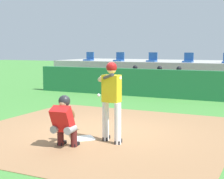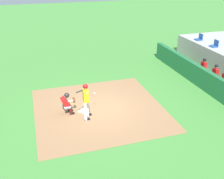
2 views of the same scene
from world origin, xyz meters
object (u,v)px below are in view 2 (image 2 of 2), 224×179
batter_at_plate (86,99)px  catcher_crouched (68,102)px  dugout_player_2 (223,80)px  stadium_seat_1 (215,45)px  dugout_player_0 (202,68)px  stadium_seat_0 (199,38)px  home_plate (84,111)px  dugout_player_1 (213,74)px

batter_at_plate → catcher_crouched: 1.14m
dugout_player_2 → stadium_seat_1: 4.36m
dugout_player_2 → dugout_player_0: bearing=180.0°
dugout_player_0 → dugout_player_2: (2.08, 0.00, 0.00)m
dugout_player_2 → stadium_seat_1: stadium_seat_1 is taller
stadium_seat_0 → catcher_crouched: bearing=-63.1°
catcher_crouched → batter_at_plate: bearing=47.3°
home_plate → batter_at_plate: bearing=1.3°
home_plate → stadium_seat_0: 11.70m
catcher_crouched → stadium_seat_0: 12.30m
dugout_player_1 → stadium_seat_1: (-2.86, 2.03, 0.86)m
home_plate → batter_at_plate: 1.23m
dugout_player_0 → stadium_seat_0: size_ratio=2.71×
dugout_player_1 → dugout_player_2: same height
dugout_player_2 → stadium_seat_1: (-3.76, 2.03, 0.86)m
dugout_player_1 → stadium_seat_0: stadium_seat_0 is taller
home_plate → dugout_player_0: (-2.04, 8.14, 0.65)m
home_plate → stadium_seat_1: (-3.71, 10.18, 1.51)m
stadium_seat_0 → dugout_player_0: bearing=-29.9°
dugout_player_1 → dugout_player_2: 0.89m
stadium_seat_0 → stadium_seat_1: bearing=0.0°
home_plate → dugout_player_1: size_ratio=0.34×
home_plate → catcher_crouched: size_ratio=0.26×
stadium_seat_0 → stadium_seat_1: size_ratio=1.00×
catcher_crouched → stadium_seat_0: bearing=116.9°
batter_at_plate → dugout_player_0: 8.58m
home_plate → dugout_player_1: dugout_player_1 is taller
home_plate → dugout_player_1: bearing=96.0°
dugout_player_0 → stadium_seat_1: stadium_seat_1 is taller
catcher_crouched → stadium_seat_0: (-5.54, 10.94, 0.93)m
home_plate → stadium_seat_0: (-5.57, 10.18, 1.51)m
home_plate → stadium_seat_1: stadium_seat_1 is taller
catcher_crouched → stadium_seat_1: size_ratio=3.57×
dugout_player_2 → dugout_player_1: bearing=180.0°
dugout_player_0 → catcher_crouched: bearing=-77.3°
stadium_seat_0 → batter_at_plate: bearing=-58.4°
dugout_player_2 → batter_at_plate: bearing=-85.4°
dugout_player_0 → stadium_seat_0: stadium_seat_0 is taller
dugout_player_2 → stadium_seat_1: bearing=151.6°
batter_at_plate → stadium_seat_1: bearing=113.4°
batter_at_plate → stadium_seat_0: (-6.26, 10.16, 0.50)m
home_plate → dugout_player_2: size_ratio=0.34×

